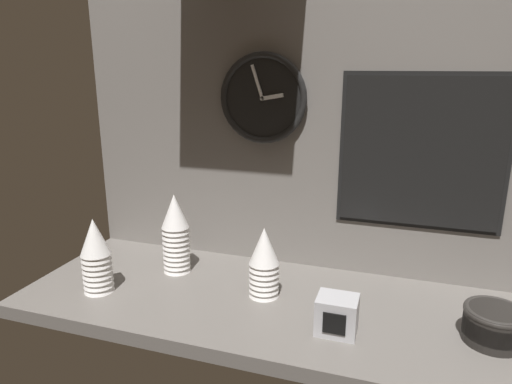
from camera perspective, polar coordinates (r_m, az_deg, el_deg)
The scene contains 9 objects.
ground_plane at distance 1.34m, azimuth 5.23°, elevation -14.27°, with size 1.60×0.56×0.04m, color slate.
wall_tiled_back at distance 1.42m, azimuth 8.27°, elevation 10.64°, with size 1.60×0.03×1.05m.
cup_stack_left at distance 1.47m, azimuth -10.02°, elevation -5.12°, with size 0.09×0.09×0.26m.
cup_stack_far_left at distance 1.41m, azimuth -19.37°, elevation -7.50°, with size 0.09×0.09×0.22m.
cup_stack_center at distance 1.31m, azimuth 1.01°, elevation -8.77°, with size 0.09×0.09×0.21m.
bowl_stack_far_right at distance 1.27m, azimuth 27.58°, elevation -14.39°, with size 0.14×0.14×0.09m.
wall_clock at distance 1.44m, azimuth 0.89°, elevation 11.63°, with size 0.28×0.03×0.28m.
menu_board at distance 1.40m, azimuth 20.00°, elevation 4.62°, with size 0.47×0.01×0.46m.
napkin_dispenser at distance 1.19m, azimuth 10.08°, elevation -14.89°, with size 0.10×0.09×0.09m.
Camera 1 is at (0.25, -1.13, 0.65)m, focal length 32.00 mm.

